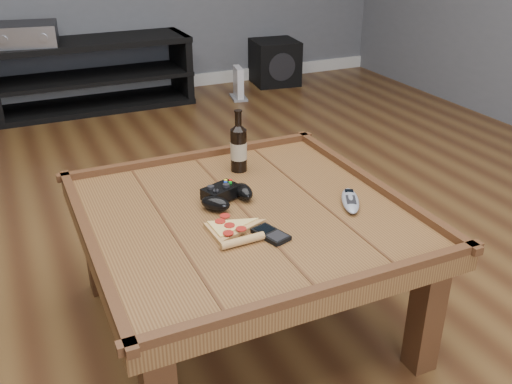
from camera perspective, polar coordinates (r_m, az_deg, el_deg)
name	(u,v)px	position (r m, az deg, el deg)	size (l,w,h in m)	color
ground	(246,323)	(2.07, -1.03, -13.01)	(6.00, 6.00, 0.00)	#402412
baseboard	(91,93)	(4.68, -16.21, 9.52)	(5.00, 0.02, 0.10)	silver
coffee_table	(245,227)	(1.85, -1.12, -3.57)	(1.03, 1.03, 0.48)	#553218
media_console	(93,75)	(4.40, -15.97, 11.19)	(1.40, 0.45, 0.50)	black
beer_bottle	(239,147)	(2.08, -1.75, 4.55)	(0.06, 0.06, 0.23)	black
game_controller	(226,195)	(1.87, -3.02, -0.31)	(0.20, 0.17, 0.06)	black
pizza_slice	(231,230)	(1.70, -2.48, -3.81)	(0.16, 0.25, 0.03)	tan
smartphone	(271,234)	(1.68, 1.50, -4.25)	(0.09, 0.13, 0.02)	black
remote_control	(350,200)	(1.89, 9.41, -0.84)	(0.13, 0.19, 0.03)	gray
av_receiver	(26,34)	(4.29, -22.05, 14.42)	(0.45, 0.40, 0.14)	black
subwoofer	(275,62)	(4.91, 1.89, 12.85)	(0.40, 0.40, 0.36)	black
game_console	(238,85)	(4.49, -1.77, 10.69)	(0.15, 0.21, 0.25)	gray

